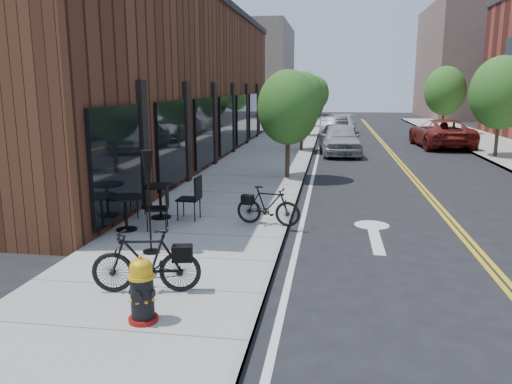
{
  "coord_description": "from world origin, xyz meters",
  "views": [
    {
      "loc": [
        0.98,
        -8.81,
        3.32
      ],
      "look_at": [
        -0.69,
        2.05,
        1.0
      ],
      "focal_mm": 35.0,
      "sensor_mm": 36.0,
      "label": 1
    }
  ],
  "objects_px": {
    "patio_umbrella": "(148,180)",
    "bicycle_left": "(146,261)",
    "bistro_set_c": "(160,197)",
    "parked_car_c": "(342,125)",
    "parked_car_a": "(339,139)",
    "bistro_set_b": "(126,208)",
    "fire_hydrant": "(142,291)",
    "parked_car_b": "(334,130)",
    "bicycle_right": "(268,206)",
    "parked_car_far": "(441,133)"
  },
  "relations": [
    {
      "from": "bistro_set_b",
      "to": "parked_car_c",
      "type": "height_order",
      "value": "parked_car_c"
    },
    {
      "from": "bistro_set_b",
      "to": "patio_umbrella",
      "type": "relative_size",
      "value": 0.96
    },
    {
      "from": "bicycle_left",
      "to": "bistro_set_c",
      "type": "distance_m",
      "value": 4.65
    },
    {
      "from": "bicycle_left",
      "to": "parked_car_c",
      "type": "xyz_separation_m",
      "value": [
        3.46,
        29.09,
        0.05
      ]
    },
    {
      "from": "fire_hydrant",
      "to": "bistro_set_b",
      "type": "height_order",
      "value": "bistro_set_b"
    },
    {
      "from": "bicycle_right",
      "to": "parked_car_b",
      "type": "relative_size",
      "value": 0.33
    },
    {
      "from": "patio_umbrella",
      "to": "parked_car_b",
      "type": "bearing_deg",
      "value": 80.86
    },
    {
      "from": "bicycle_right",
      "to": "bistro_set_c",
      "type": "xyz_separation_m",
      "value": [
        -2.73,
        0.25,
        0.08
      ]
    },
    {
      "from": "bistro_set_c",
      "to": "parked_car_a",
      "type": "distance_m",
      "value": 14.34
    },
    {
      "from": "bicycle_left",
      "to": "parked_car_b",
      "type": "bearing_deg",
      "value": 162.8
    },
    {
      "from": "bicycle_right",
      "to": "patio_umbrella",
      "type": "relative_size",
      "value": 0.76
    },
    {
      "from": "patio_umbrella",
      "to": "bicycle_left",
      "type": "bearing_deg",
      "value": -71.39
    },
    {
      "from": "bistro_set_c",
      "to": "parked_car_far",
      "type": "bearing_deg",
      "value": 62.51
    },
    {
      "from": "parked_car_b",
      "to": "parked_car_c",
      "type": "relative_size",
      "value": 0.99
    },
    {
      "from": "parked_car_c",
      "to": "bicycle_left",
      "type": "bearing_deg",
      "value": -92.86
    },
    {
      "from": "bicycle_left",
      "to": "bicycle_right",
      "type": "xyz_separation_m",
      "value": [
        1.39,
        4.21,
        -0.05
      ]
    },
    {
      "from": "fire_hydrant",
      "to": "parked_car_c",
      "type": "height_order",
      "value": "parked_car_c"
    },
    {
      "from": "bistro_set_c",
      "to": "parked_car_c",
      "type": "height_order",
      "value": "parked_car_c"
    },
    {
      "from": "bistro_set_b",
      "to": "parked_car_c",
      "type": "bearing_deg",
      "value": 64.63
    },
    {
      "from": "bicycle_right",
      "to": "bicycle_left",
      "type": "bearing_deg",
      "value": 171.06
    },
    {
      "from": "bicycle_right",
      "to": "patio_umbrella",
      "type": "height_order",
      "value": "patio_umbrella"
    },
    {
      "from": "bistro_set_b",
      "to": "fire_hydrant",
      "type": "bearing_deg",
      "value": -78.28
    },
    {
      "from": "bistro_set_b",
      "to": "patio_umbrella",
      "type": "height_order",
      "value": "patio_umbrella"
    },
    {
      "from": "bicycle_left",
      "to": "parked_car_c",
      "type": "height_order",
      "value": "parked_car_c"
    },
    {
      "from": "bistro_set_b",
      "to": "parked_car_b",
      "type": "bearing_deg",
      "value": 63.26
    },
    {
      "from": "fire_hydrant",
      "to": "bistro_set_c",
      "type": "xyz_separation_m",
      "value": [
        -1.64,
        5.43,
        0.09
      ]
    },
    {
      "from": "fire_hydrant",
      "to": "parked_car_a",
      "type": "height_order",
      "value": "parked_car_a"
    },
    {
      "from": "parked_car_b",
      "to": "parked_car_far",
      "type": "relative_size",
      "value": 0.83
    },
    {
      "from": "bistro_set_b",
      "to": "parked_car_c",
      "type": "distance_m",
      "value": 26.33
    },
    {
      "from": "patio_umbrella",
      "to": "parked_car_c",
      "type": "distance_m",
      "value": 27.55
    },
    {
      "from": "bistro_set_c",
      "to": "bistro_set_b",
      "type": "bearing_deg",
      "value": -106.73
    },
    {
      "from": "bistro_set_c",
      "to": "parked_car_a",
      "type": "xyz_separation_m",
      "value": [
        4.52,
        13.61,
        0.13
      ]
    },
    {
      "from": "bicycle_right",
      "to": "parked_car_a",
      "type": "xyz_separation_m",
      "value": [
        1.8,
        13.86,
        0.2
      ]
    },
    {
      "from": "bistro_set_c",
      "to": "parked_car_a",
      "type": "height_order",
      "value": "parked_car_a"
    },
    {
      "from": "bistro_set_b",
      "to": "parked_car_c",
      "type": "xyz_separation_m",
      "value": [
        5.2,
        25.81,
        0.05
      ]
    },
    {
      "from": "parked_car_a",
      "to": "bistro_set_b",
      "type": "bearing_deg",
      "value": -113.58
    },
    {
      "from": "fire_hydrant",
      "to": "bistro_set_b",
      "type": "bearing_deg",
      "value": 120.86
    },
    {
      "from": "bicycle_left",
      "to": "bicycle_right",
      "type": "relative_size",
      "value": 1.12
    },
    {
      "from": "fire_hydrant",
      "to": "parked_car_far",
      "type": "bearing_deg",
      "value": 74.84
    },
    {
      "from": "bicycle_right",
      "to": "patio_umbrella",
      "type": "xyz_separation_m",
      "value": [
        -2.02,
        -2.35,
        0.99
      ]
    },
    {
      "from": "bicycle_right",
      "to": "parked_car_far",
      "type": "height_order",
      "value": "parked_car_far"
    },
    {
      "from": "parked_car_b",
      "to": "parked_car_far",
      "type": "bearing_deg",
      "value": -19.39
    },
    {
      "from": "bicycle_right",
      "to": "parked_car_a",
      "type": "relative_size",
      "value": 0.33
    },
    {
      "from": "fire_hydrant",
      "to": "bistro_set_c",
      "type": "bearing_deg",
      "value": 111.98
    },
    {
      "from": "parked_car_a",
      "to": "fire_hydrant",
      "type": "bearing_deg",
      "value": -103.74
    },
    {
      "from": "bistro_set_c",
      "to": "parked_car_c",
      "type": "distance_m",
      "value": 25.1
    },
    {
      "from": "patio_umbrella",
      "to": "parked_car_b",
      "type": "distance_m",
      "value": 22.2
    },
    {
      "from": "fire_hydrant",
      "to": "bicycle_right",
      "type": "bearing_deg",
      "value": 83.32
    },
    {
      "from": "parked_car_c",
      "to": "parked_car_a",
      "type": "bearing_deg",
      "value": -87.48
    },
    {
      "from": "fire_hydrant",
      "to": "patio_umbrella",
      "type": "bearing_deg",
      "value": 113.44
    }
  ]
}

